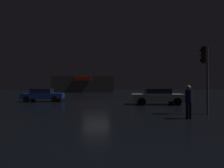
% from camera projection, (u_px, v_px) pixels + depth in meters
% --- Properties ---
extents(ground_plane, '(120.00, 120.00, 0.00)m').
position_uv_depth(ground_plane, '(96.00, 103.00, 16.35)').
color(ground_plane, black).
extents(store_building, '(16.37, 7.89, 4.32)m').
position_uv_depth(store_building, '(84.00, 84.00, 47.16)').
color(store_building, '#4C4742').
rests_on(store_building, ground).
extents(traffic_signal_opposite, '(0.42, 0.42, 4.02)m').
position_uv_depth(traffic_signal_opposite, '(205.00, 63.00, 9.83)').
color(traffic_signal_opposite, '#595B60').
rests_on(traffic_signal_opposite, ground).
extents(car_far, '(4.31, 2.11, 1.39)m').
position_uv_depth(car_far, '(43.00, 95.00, 17.87)').
color(car_far, navy).
rests_on(car_far, ground).
extents(car_crossing, '(4.69, 2.18, 1.44)m').
position_uv_depth(car_crossing, '(157.00, 96.00, 14.98)').
color(car_crossing, '#B7B7BF').
rests_on(car_crossing, ground).
extents(pedestrian, '(0.48, 0.48, 1.71)m').
position_uv_depth(pedestrian, '(189.00, 99.00, 8.42)').
color(pedestrian, black).
rests_on(pedestrian, ground).
extents(bollard_kerb_a, '(0.11, 0.11, 1.06)m').
position_uv_depth(bollard_kerb_a, '(163.00, 94.00, 25.18)').
color(bollard_kerb_a, gold).
rests_on(bollard_kerb_a, ground).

